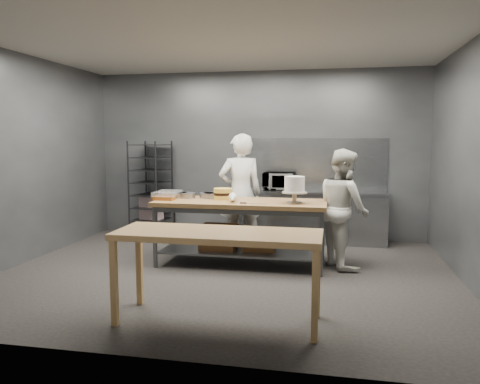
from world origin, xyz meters
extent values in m
plane|color=black|center=(0.00, 0.00, 0.00)|extent=(6.00, 6.00, 0.00)
cube|color=#4C4F54|center=(0.00, 2.50, 1.50)|extent=(6.00, 0.04, 3.00)
cube|color=brown|center=(0.10, 0.48, 0.89)|extent=(2.40, 0.90, 0.06)
cube|color=#47494C|center=(0.10, 0.48, 0.20)|extent=(2.25, 0.75, 0.03)
cylinder|color=#47494C|center=(-1.04, 0.09, 0.43)|extent=(0.06, 0.06, 0.86)
cylinder|color=#47494C|center=(-1.04, 0.87, 0.43)|extent=(0.06, 0.06, 0.86)
cylinder|color=#47494C|center=(1.24, 0.09, 0.43)|extent=(0.06, 0.06, 0.86)
cylinder|color=#47494C|center=(1.24, 0.87, 0.43)|extent=(0.06, 0.06, 0.86)
cube|color=brown|center=(-0.22, 0.47, 0.39)|extent=(0.50, 0.40, 0.35)
cube|color=brown|center=(0.37, 0.54, 0.36)|extent=(0.45, 0.38, 0.30)
cube|color=#A07242|center=(0.29, -1.62, 0.87)|extent=(2.00, 0.70, 0.06)
cube|color=#A07242|center=(-0.66, -1.92, 0.42)|extent=(0.06, 0.06, 0.84)
cube|color=#A07242|center=(-0.66, -1.32, 0.42)|extent=(0.06, 0.06, 0.84)
cube|color=#A07242|center=(1.24, -1.92, 0.42)|extent=(0.06, 0.06, 0.84)
cube|color=#A07242|center=(1.24, -1.32, 0.42)|extent=(0.06, 0.06, 0.84)
cube|color=slate|center=(1.00, 2.18, 0.88)|extent=(2.60, 0.60, 0.04)
cube|color=slate|center=(1.00, 2.18, 0.43)|extent=(2.56, 0.56, 0.86)
cube|color=slate|center=(1.00, 2.48, 1.35)|extent=(2.60, 0.02, 0.90)
cube|color=black|center=(-1.90, 2.10, 0.88)|extent=(0.68, 0.73, 1.75)
cube|color=silver|center=(-1.90, 2.10, 0.54)|extent=(0.41, 0.29, 0.45)
imported|color=white|center=(-0.05, 1.22, 0.94)|extent=(0.79, 0.66, 1.87)
imported|color=beige|center=(1.52, 0.68, 0.83)|extent=(0.91, 0.99, 1.66)
imported|color=black|center=(0.44, 2.18, 1.05)|extent=(0.54, 0.37, 0.30)
cylinder|color=#A59A84|center=(0.87, 0.36, 0.93)|extent=(0.20, 0.20, 0.02)
cylinder|color=#A59A84|center=(0.87, 0.36, 1.00)|extent=(0.06, 0.06, 0.12)
cylinder|color=#A59A84|center=(0.87, 0.36, 1.07)|extent=(0.34, 0.34, 0.02)
cylinder|color=white|center=(0.87, 0.36, 1.18)|extent=(0.27, 0.27, 0.21)
cylinder|color=#F9D04F|center=(-0.18, 0.58, 0.95)|extent=(0.27, 0.27, 0.06)
cylinder|color=black|center=(-0.18, 0.58, 1.00)|extent=(0.27, 0.27, 0.04)
cylinder|color=#F9D04F|center=(-0.18, 0.58, 1.05)|extent=(0.27, 0.27, 0.06)
cylinder|color=gray|center=(-0.75, 0.64, 0.96)|extent=(0.26, 0.26, 0.07)
cylinder|color=gray|center=(-0.36, 0.72, 0.96)|extent=(0.29, 0.29, 0.07)
cylinder|color=gray|center=(-0.88, 0.65, 0.96)|extent=(0.27, 0.27, 0.07)
cylinder|color=gray|center=(-0.44, 0.69, 0.96)|extent=(0.24, 0.24, 0.07)
cone|color=white|center=(0.03, 0.26, 0.98)|extent=(0.19, 0.40, 0.12)
cube|color=slate|center=(0.37, 0.20, 0.92)|extent=(0.28, 0.02, 0.00)
cube|color=black|center=(0.19, 0.20, 0.93)|extent=(0.09, 0.02, 0.02)
cube|color=#A75621|center=(-1.00, 0.36, 0.95)|extent=(0.30, 0.20, 0.05)
cube|color=silver|center=(-1.00, 0.36, 1.00)|extent=(0.31, 0.21, 0.06)
cube|color=#A75621|center=(-1.00, 0.63, 0.95)|extent=(0.30, 0.20, 0.05)
cube|color=silver|center=(-1.00, 0.63, 1.00)|extent=(0.31, 0.21, 0.06)
camera|label=1|loc=(1.37, -5.94, 1.79)|focal=35.00mm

